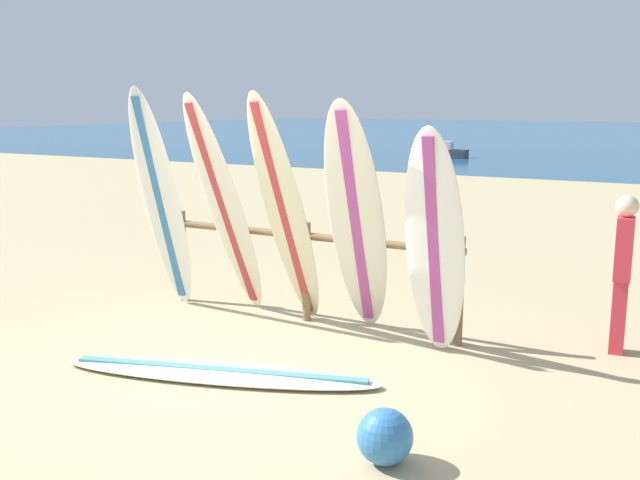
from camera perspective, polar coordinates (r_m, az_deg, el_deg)
ground_plane at (r=6.48m, az=-8.31°, el=-10.22°), size 120.00×120.00×0.00m
surfboard_rack at (r=7.62m, az=-1.09°, el=-1.25°), size 3.49×0.09×1.08m
surfboard_leaning_far_left at (r=8.10m, az=-12.59°, el=3.07°), size 0.54×0.83×2.52m
surfboard_leaning_left at (r=7.72m, az=-7.63°, el=2.61°), size 0.65×1.12×2.45m
surfboard_leaning_center_left at (r=7.23m, az=-2.81°, el=2.17°), size 0.56×1.10×2.46m
surfboard_leaning_center at (r=6.94m, az=2.94°, el=1.50°), size 0.68×1.08×2.38m
surfboard_leaning_center_right at (r=6.52m, az=9.16°, el=-0.29°), size 0.59×0.55×2.15m
surfboard_lying_on_sand at (r=6.31m, az=-8.10°, el=-10.46°), size 2.87×1.33×0.08m
beachgoer_standing at (r=7.18m, az=23.06°, el=-2.03°), size 0.20×0.25×1.50m
small_boat_offshore at (r=32.03m, az=9.87°, el=6.98°), size 2.09×0.94×0.71m
beach_ball at (r=4.82m, az=5.21°, el=-15.40°), size 0.37×0.37×0.37m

